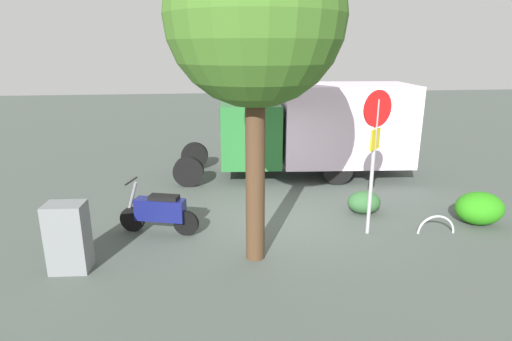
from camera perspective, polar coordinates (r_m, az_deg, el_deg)
ground_plane at (r=10.12m, az=3.09°, el=-6.62°), size 60.00×60.00×0.00m
box_truck_near at (r=13.28m, az=8.09°, el=6.01°), size 7.43×2.75×2.90m
motorcycle at (r=9.41m, az=-13.02°, el=-5.43°), size 1.76×0.76×1.20m
stop_sign at (r=9.04m, az=15.94°, el=3.94°), size 0.71×0.33×3.15m
street_tree at (r=7.41m, az=-0.12°, el=20.14°), size 3.08×3.08×6.01m
utility_cabinet at (r=8.37m, az=-24.29°, el=-8.35°), size 0.72×0.54×1.30m
bike_rack_hoop at (r=10.19m, az=23.33°, el=-7.86°), size 0.85×0.11×0.85m
shrub_near_sign at (r=11.02m, az=28.23°, el=-4.57°), size 1.11×0.91×0.76m
shrub_mid_verge at (r=10.71m, az=14.55°, el=-4.22°), size 0.82×0.67×0.56m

